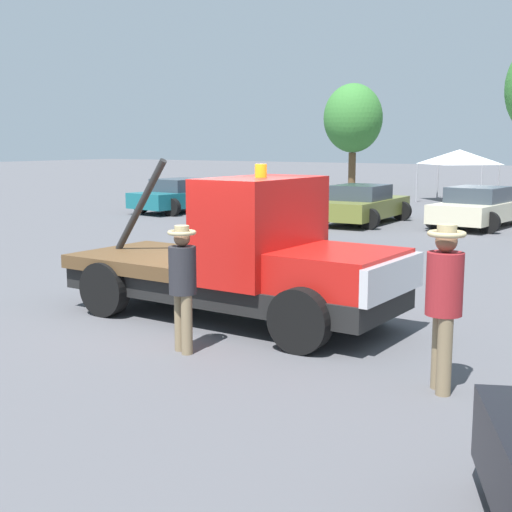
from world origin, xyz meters
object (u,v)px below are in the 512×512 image
Objects in this scene: person_near_truck at (444,294)px; parked_car_olive at (363,205)px; tow_truck at (247,262)px; parked_car_navy at (262,200)px; canopy_tent_white at (459,157)px; tree_right at (353,119)px; parked_car_teal at (184,196)px; parked_car_cream at (480,207)px; person_at_hood at (183,278)px.

parked_car_olive is (-7.72, 14.99, -0.47)m from person_near_truck.
tow_truck reaches higher than parked_car_navy.
tree_right reaches higher than canopy_tent_white.
parked_car_olive is at bearing -63.75° from tree_right.
parked_car_teal and parked_car_cream have the same top height.
tree_right is (-8.03, 5.38, 2.06)m from canopy_tent_white.
tree_right is (-4.22, 16.76, 3.50)m from parked_car_navy.
parked_car_cream is (3.69, 1.12, 0.00)m from parked_car_olive.
person_at_hood is 26.81m from canopy_tent_white.
parked_car_olive is (7.75, 0.06, -0.00)m from parked_car_teal.
person_at_hood is at bearing -166.24° from parked_car_olive.
person_at_hood is 0.36× the size of parked_car_teal.
parked_car_teal is 16.88m from tree_right.
canopy_tent_white reaches higher than parked_car_cream.
person_near_truck is (3.57, -1.47, 0.16)m from tow_truck.
canopy_tent_white is (-4.43, 26.42, 1.08)m from person_at_hood.
canopy_tent_white is at bearing -21.15° from parked_car_navy.
parked_car_cream is at bearing -153.05° from person_at_hood.
tow_truck is at bearing -149.30° from person_at_hood.
person_at_hood is (-3.38, -0.37, -0.11)m from person_near_truck.
parked_car_teal is at bearing 88.39° from parked_car_olive.
person_near_truck is 0.40× the size of parked_car_navy.
parked_car_teal is 1.55× the size of canopy_tent_white.
parked_car_navy is 1.54× the size of canopy_tent_white.
tree_right is at bearing -133.92° from person_at_hood.
tow_truck reaches higher than canopy_tent_white.
parked_car_teal is 1.03× the size of parked_car_olive.
canopy_tent_white is 0.49× the size of tree_right.
parked_car_teal is at bearing -116.97° from person_at_hood.
parked_car_navy is at bearing -75.87° from tree_right.
tow_truck is 1.83× the size of canopy_tent_white.
parked_car_olive is (-4.34, 15.35, -0.36)m from person_at_hood.
tow_truck is at bearing -151.29° from parked_car_navy.
parked_car_navy is 17.64m from tree_right.
person_near_truck is 0.41× the size of parked_car_olive.
canopy_tent_white is at bearing -26.69° from parked_car_teal.
parked_car_navy is at bearing 122.87° from tow_truck.
parked_car_navy is (-8.04, 13.20, -0.30)m from tow_truck.
canopy_tent_white is at bearing -1.63° from parked_car_olive.
parked_car_olive is at bearing 108.60° from tow_truck.
tree_right is at bearing 113.78° from tow_truck.
person_near_truck is 21.50m from parked_car_teal.
tree_right is (-0.36, 16.51, 3.50)m from parked_car_teal.
person_near_truck is at bearing -20.87° from tow_truck.
person_near_truck is at bearing -144.28° from parked_car_navy.
parked_car_olive is at bearing -139.51° from person_at_hood.
person_at_hood is 0.37× the size of parked_car_olive.
tow_truck reaches higher than person_at_hood.
parked_car_teal is 1.01× the size of parked_car_navy.
canopy_tent_white is 9.89m from tree_right.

